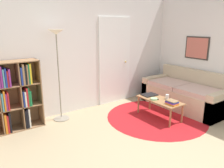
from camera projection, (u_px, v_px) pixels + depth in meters
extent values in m
plane|color=tan|center=(182.00, 168.00, 2.90)|extent=(14.00, 14.00, 0.00)
cube|color=silver|center=(83.00, 51.00, 4.69)|extent=(7.80, 0.05, 2.60)
cube|color=white|center=(115.00, 61.00, 5.20)|extent=(0.88, 0.02, 2.02)
sphere|color=tan|center=(126.00, 62.00, 5.36)|extent=(0.04, 0.04, 0.04)
cube|color=silver|center=(206.00, 50.00, 4.97)|extent=(0.05, 5.67, 2.60)
cube|color=#332D28|center=(197.00, 48.00, 5.10)|extent=(0.02, 0.61, 0.52)
cube|color=#C66656|center=(197.00, 48.00, 5.10)|extent=(0.01, 0.55, 0.46)
cylinder|color=#B2191E|center=(156.00, 117.00, 4.51)|extent=(2.03, 2.03, 0.01)
cube|color=#936B47|center=(39.00, 92.00, 4.10)|extent=(0.02, 0.34, 1.25)
cube|color=#936B47|center=(5.00, 62.00, 3.66)|extent=(1.06, 0.34, 0.02)
cube|color=#936B47|center=(14.00, 129.00, 3.97)|extent=(1.06, 0.34, 0.02)
cube|color=#936B47|center=(8.00, 95.00, 3.94)|extent=(1.06, 0.02, 1.25)
cube|color=#936B47|center=(20.00, 95.00, 3.91)|extent=(0.02, 0.32, 1.21)
cube|color=#936B47|center=(11.00, 108.00, 3.87)|extent=(1.02, 0.32, 0.02)
cube|color=#936B47|center=(8.00, 86.00, 3.76)|extent=(1.02, 0.32, 0.02)
cube|color=orange|center=(5.00, 123.00, 3.80)|extent=(0.03, 0.20, 0.34)
cube|color=#B21E23|center=(7.00, 123.00, 3.82)|extent=(0.03, 0.20, 0.32)
cube|color=black|center=(9.00, 121.00, 3.86)|extent=(0.03, 0.25, 0.36)
cube|color=black|center=(25.00, 119.00, 3.99)|extent=(0.02, 0.21, 0.33)
cube|color=black|center=(27.00, 117.00, 4.01)|extent=(0.03, 0.22, 0.36)
cube|color=silver|center=(28.00, 117.00, 4.03)|extent=(0.03, 0.22, 0.36)
cube|color=teal|center=(2.00, 101.00, 3.71)|extent=(0.02, 0.23, 0.31)
cube|color=orange|center=(4.00, 100.00, 3.72)|extent=(0.03, 0.22, 0.35)
cube|color=#7F287A|center=(6.00, 101.00, 3.73)|extent=(0.02, 0.20, 0.29)
cube|color=#B21E23|center=(7.00, 100.00, 3.75)|extent=(0.03, 0.21, 0.31)
cube|color=navy|center=(23.00, 99.00, 3.91)|extent=(0.02, 0.24, 0.27)
cube|color=silver|center=(24.00, 98.00, 3.92)|extent=(0.03, 0.24, 0.28)
cube|color=#B21E23|center=(26.00, 96.00, 3.94)|extent=(0.03, 0.25, 0.34)
cube|color=#196B38|center=(28.00, 96.00, 3.93)|extent=(0.02, 0.20, 0.33)
cube|color=#196B38|center=(29.00, 97.00, 3.98)|extent=(0.03, 0.26, 0.27)
cube|color=#7F287A|center=(0.00, 77.00, 3.61)|extent=(0.03, 0.21, 0.36)
cube|color=teal|center=(3.00, 78.00, 3.64)|extent=(0.02, 0.22, 0.31)
cube|color=navy|center=(5.00, 77.00, 3.64)|extent=(0.03, 0.20, 0.32)
cube|color=#B21E23|center=(7.00, 79.00, 3.67)|extent=(0.02, 0.20, 0.27)
cube|color=#7F287A|center=(8.00, 77.00, 3.69)|extent=(0.03, 0.23, 0.30)
cube|color=navy|center=(20.00, 75.00, 3.81)|extent=(0.03, 0.27, 0.31)
cube|color=olive|center=(22.00, 74.00, 3.81)|extent=(0.03, 0.22, 0.36)
cube|color=black|center=(24.00, 75.00, 3.83)|extent=(0.02, 0.23, 0.32)
cube|color=olive|center=(26.00, 74.00, 3.86)|extent=(0.02, 0.26, 0.35)
cube|color=#196B38|center=(27.00, 73.00, 3.87)|extent=(0.02, 0.27, 0.35)
cube|color=gold|center=(29.00, 73.00, 3.88)|extent=(0.03, 0.25, 0.36)
cylinder|color=gray|center=(62.00, 118.00, 4.43)|extent=(0.32, 0.32, 0.01)
cylinder|color=gray|center=(59.00, 76.00, 4.20)|extent=(0.02, 0.02, 1.67)
cone|color=white|center=(56.00, 32.00, 3.98)|extent=(0.30, 0.30, 0.10)
cube|color=#CCB793|center=(184.00, 98.00, 5.04)|extent=(0.92, 1.89, 0.44)
cube|color=#CCB793|center=(195.00, 87.00, 5.20)|extent=(0.16, 1.89, 0.83)
cube|color=#CCB793|center=(221.00, 106.00, 4.34)|extent=(0.92, 0.16, 0.58)
cube|color=#CCB793|center=(157.00, 87.00, 5.70)|extent=(0.92, 0.16, 0.58)
cube|color=beige|center=(199.00, 91.00, 4.61)|extent=(0.72, 0.77, 0.10)
cube|color=beige|center=(169.00, 83.00, 5.23)|extent=(0.72, 0.77, 0.10)
cube|color=#996B42|center=(160.00, 100.00, 4.40)|extent=(0.42, 0.95, 0.02)
cylinder|color=#996B42|center=(170.00, 118.00, 4.01)|extent=(0.04, 0.04, 0.37)
cylinder|color=#996B42|center=(138.00, 105.00, 4.70)|extent=(0.04, 0.04, 0.37)
cylinder|color=#996B42|center=(182.00, 114.00, 4.20)|extent=(0.04, 0.04, 0.37)
cylinder|color=#996B42|center=(150.00, 101.00, 4.89)|extent=(0.04, 0.04, 0.37)
cube|color=black|center=(149.00, 95.00, 4.66)|extent=(0.33, 0.26, 0.02)
cylinder|color=#9ED193|center=(154.00, 99.00, 4.36)|extent=(0.14, 0.14, 0.04)
cube|color=orange|center=(172.00, 104.00, 4.10)|extent=(0.16, 0.20, 0.03)
cube|color=#7F287A|center=(172.00, 103.00, 4.10)|extent=(0.16, 0.20, 0.02)
cube|color=navy|center=(172.00, 102.00, 4.10)|extent=(0.16, 0.20, 0.01)
cube|color=olive|center=(172.00, 101.00, 4.10)|extent=(0.16, 0.20, 0.02)
cylinder|color=white|center=(167.00, 97.00, 4.41)|extent=(0.07, 0.07, 0.09)
cube|color=black|center=(156.00, 98.00, 4.42)|extent=(0.09, 0.17, 0.02)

